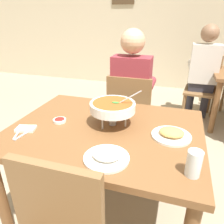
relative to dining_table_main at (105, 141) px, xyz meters
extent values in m
plane|color=gray|center=(0.00, 0.00, -0.63)|extent=(16.00, 16.00, 0.00)
cube|color=beige|center=(0.00, 3.41, 0.87)|extent=(10.00, 0.10, 3.00)
cube|color=brown|center=(0.00, 0.00, 0.08)|extent=(1.25, 0.96, 0.04)
cylinder|color=brown|center=(-0.56, -0.42, -0.29)|extent=(0.07, 0.07, 0.69)
cylinder|color=brown|center=(-0.56, 0.42, -0.29)|extent=(0.07, 0.07, 0.69)
cylinder|color=brown|center=(0.56, 0.42, -0.29)|extent=(0.07, 0.07, 0.69)
cube|color=brown|center=(0.00, 0.86, -0.20)|extent=(0.44, 0.44, 0.03)
cube|color=brown|center=(0.00, 0.66, 0.04)|extent=(0.42, 0.04, 0.45)
cylinder|color=brown|center=(0.19, 1.05, -0.42)|extent=(0.04, 0.04, 0.42)
cylinder|color=brown|center=(-0.19, 1.05, -0.42)|extent=(0.04, 0.04, 0.42)
cylinder|color=brown|center=(0.19, 0.67, -0.42)|extent=(0.04, 0.04, 0.42)
cylinder|color=brown|center=(-0.19, 0.67, -0.42)|extent=(0.04, 0.04, 0.42)
cylinder|color=#2D2D38|center=(0.10, 0.88, -0.41)|extent=(0.10, 0.10, 0.45)
cylinder|color=#2D2D38|center=(-0.10, 0.88, -0.41)|extent=(0.10, 0.10, 0.45)
cube|color=#2D2D38|center=(0.00, 0.84, -0.12)|extent=(0.32, 0.32, 0.12)
cube|color=maroon|center=(0.00, 0.76, 0.19)|extent=(0.36, 0.20, 0.50)
sphere|color=tan|center=(0.00, 0.76, 0.57)|extent=(0.22, 0.22, 0.22)
cylinder|color=maroon|center=(0.16, 0.96, 0.14)|extent=(0.08, 0.28, 0.08)
cylinder|color=maroon|center=(-0.16, 0.96, 0.14)|extent=(0.08, 0.28, 0.08)
cube|color=brown|center=(0.00, -0.63, 0.04)|extent=(0.42, 0.04, 0.45)
cylinder|color=silver|center=(0.12, 0.06, 0.15)|extent=(0.01, 0.01, 0.10)
cylinder|color=silver|center=(-0.01, 0.14, 0.15)|extent=(0.01, 0.01, 0.10)
cylinder|color=silver|center=(-0.01, -0.02, 0.15)|extent=(0.01, 0.01, 0.10)
torus|color=silver|center=(0.03, 0.06, 0.20)|extent=(0.21, 0.21, 0.01)
cylinder|color=#B2B2B7|center=(0.03, 0.06, 0.12)|extent=(0.05, 0.05, 0.04)
cone|color=orange|center=(0.03, 0.06, 0.15)|extent=(0.02, 0.02, 0.04)
cylinder|color=white|center=(0.03, 0.06, 0.23)|extent=(0.30, 0.30, 0.06)
cylinder|color=#994C1E|center=(0.03, 0.06, 0.26)|extent=(0.26, 0.26, 0.01)
ellipsoid|color=#388433|center=(0.05, 0.06, 0.26)|extent=(0.05, 0.03, 0.01)
cylinder|color=silver|center=(0.12, 0.08, 0.29)|extent=(0.18, 0.01, 0.13)
cylinder|color=white|center=(0.12, -0.32, 0.11)|extent=(0.24, 0.24, 0.01)
ellipsoid|color=white|center=(0.12, -0.32, 0.13)|extent=(0.15, 0.13, 0.04)
cylinder|color=white|center=(0.42, 0.01, 0.11)|extent=(0.24, 0.24, 0.01)
ellipsoid|color=tan|center=(0.42, 0.01, 0.13)|extent=(0.15, 0.13, 0.04)
cylinder|color=white|center=(-0.33, -0.01, 0.11)|extent=(0.09, 0.09, 0.02)
cylinder|color=maroon|center=(-0.33, -0.01, 0.12)|extent=(0.07, 0.07, 0.01)
cube|color=white|center=(-0.48, -0.18, 0.11)|extent=(0.14, 0.11, 0.02)
cube|color=silver|center=(-0.50, -0.23, 0.10)|extent=(0.07, 0.16, 0.01)
cube|color=silver|center=(-0.45, -0.23, 0.10)|extent=(0.03, 0.17, 0.01)
cylinder|color=silver|center=(0.54, -0.31, 0.17)|extent=(0.07, 0.07, 0.13)
cylinder|color=#4C331E|center=(0.54, -0.31, 0.15)|extent=(0.06, 0.06, 0.08)
cylinder|color=brown|center=(0.91, 1.57, -0.29)|extent=(0.07, 0.07, 0.69)
cylinder|color=brown|center=(0.91, 2.25, -0.29)|extent=(0.07, 0.07, 0.69)
cube|color=brown|center=(0.75, 1.92, -0.20)|extent=(0.48, 0.48, 0.03)
cube|color=brown|center=(0.77, 2.12, 0.04)|extent=(0.42, 0.08, 0.45)
cylinder|color=brown|center=(0.54, 1.75, -0.42)|extent=(0.04, 0.04, 0.42)
cylinder|color=brown|center=(0.91, 1.71, -0.42)|extent=(0.04, 0.04, 0.42)
cylinder|color=brown|center=(0.58, 2.13, -0.42)|extent=(0.04, 0.04, 0.42)
cylinder|color=brown|center=(0.95, 2.09, -0.42)|extent=(0.04, 0.04, 0.42)
cylinder|color=brown|center=(1.11, 2.73, -0.42)|extent=(0.04, 0.04, 0.42)
cylinder|color=brown|center=(1.12, 2.35, -0.42)|extent=(0.04, 0.04, 0.42)
cylinder|color=#2D2D38|center=(0.83, 2.02, -0.41)|extent=(0.10, 0.10, 0.45)
cylinder|color=#2D2D38|center=(0.63, 2.02, -0.41)|extent=(0.10, 0.10, 0.45)
cube|color=#2D2D38|center=(0.73, 1.98, -0.12)|extent=(0.32, 0.32, 0.12)
cube|color=beige|center=(0.73, 1.90, 0.19)|extent=(0.36, 0.20, 0.50)
sphere|color=#846047|center=(0.73, 1.90, 0.57)|extent=(0.22, 0.22, 0.22)
cylinder|color=beige|center=(0.89, 2.10, 0.14)|extent=(0.08, 0.28, 0.08)
cylinder|color=beige|center=(0.57, 2.10, 0.14)|extent=(0.08, 0.28, 0.08)
camera|label=1|loc=(0.42, -1.20, 0.79)|focal=34.88mm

